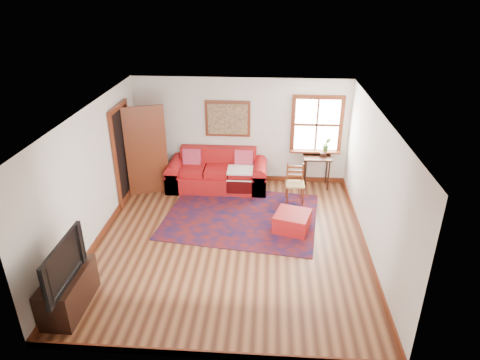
# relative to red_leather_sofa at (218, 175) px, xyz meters

# --- Properties ---
(ground) EXTENTS (5.50, 5.50, 0.00)m
(ground) POSITION_rel_red_leather_sofa_xyz_m (0.51, -2.30, -0.30)
(ground) COLOR #4A2313
(ground) RESTS_ON ground
(room_envelope) EXTENTS (5.04, 5.54, 2.52)m
(room_envelope) POSITION_rel_red_leather_sofa_xyz_m (0.51, -2.29, 1.35)
(room_envelope) COLOR silver
(room_envelope) RESTS_ON ground
(window) EXTENTS (1.18, 0.20, 1.38)m
(window) POSITION_rel_red_leather_sofa_xyz_m (2.29, 0.40, 1.01)
(window) COLOR white
(window) RESTS_ON ground
(doorway) EXTENTS (0.89, 1.08, 2.14)m
(doorway) POSITION_rel_red_leather_sofa_xyz_m (-1.69, -0.52, 0.77)
(doorway) COLOR black
(doorway) RESTS_ON ground
(framed_artwork) EXTENTS (1.05, 0.07, 0.85)m
(framed_artwork) POSITION_rel_red_leather_sofa_xyz_m (0.21, 0.41, 1.25)
(framed_artwork) COLOR maroon
(framed_artwork) RESTS_ON ground
(persian_rug) EXTENTS (3.35, 2.82, 0.02)m
(persian_rug) POSITION_rel_red_leather_sofa_xyz_m (0.65, -1.36, -0.29)
(persian_rug) COLOR #5F120D
(persian_rug) RESTS_ON ground
(red_leather_sofa) EXTENTS (2.30, 0.95, 0.90)m
(red_leather_sofa) POSITION_rel_red_leather_sofa_xyz_m (0.00, 0.00, 0.00)
(red_leather_sofa) COLOR #A81518
(red_leather_sofa) RESTS_ON ground
(red_ottoman) EXTENTS (0.80, 0.80, 0.37)m
(red_ottoman) POSITION_rel_red_leather_sofa_xyz_m (1.68, -1.80, -0.12)
(red_ottoman) COLOR #A81518
(red_ottoman) RESTS_ON ground
(side_table) EXTENTS (0.63, 0.48, 0.76)m
(side_table) POSITION_rel_red_leather_sofa_xyz_m (2.31, 0.20, 0.34)
(side_table) COLOR black
(side_table) RESTS_ON ground
(ladder_back_chair) EXTENTS (0.41, 0.39, 0.85)m
(ladder_back_chair) POSITION_rel_red_leather_sofa_xyz_m (1.77, -0.57, 0.16)
(ladder_back_chair) COLOR tan
(ladder_back_chair) RESTS_ON ground
(media_cabinet) EXTENTS (0.49, 1.09, 0.60)m
(media_cabinet) POSITION_rel_red_leather_sofa_xyz_m (-1.73, -4.24, 0.00)
(media_cabinet) COLOR black
(media_cabinet) RESTS_ON ground
(television) EXTENTS (0.15, 1.18, 0.68)m
(television) POSITION_rel_red_leather_sofa_xyz_m (-1.71, -4.42, 0.64)
(television) COLOR black
(television) RESTS_ON media_cabinet
(candle_hurricane) EXTENTS (0.12, 0.12, 0.18)m
(candle_hurricane) POSITION_rel_red_leather_sofa_xyz_m (-1.68, -3.81, 0.39)
(candle_hurricane) COLOR silver
(candle_hurricane) RESTS_ON media_cabinet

